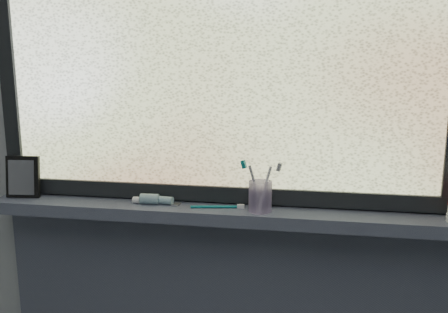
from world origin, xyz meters
The scene contains 9 objects.
wall_back centered at (0.00, 1.30, 1.25)m, with size 3.00×0.01×2.50m, color #9EA3A8.
windowsill centered at (0.00, 1.23, 1.00)m, with size 1.62×0.14×0.04m, color #484D60.
window_pane centered at (0.00, 1.28, 1.53)m, with size 1.50×0.01×1.00m, color silver.
frame_bottom centered at (0.00, 1.28, 1.05)m, with size 1.60×0.03×0.05m, color black.
frame_left centered at (-0.78, 1.28, 1.53)m, with size 0.05×0.03×1.10m, color black.
vanity_mirror centered at (-0.73, 1.23, 1.09)m, with size 0.11×0.05×0.14m, color black.
toothpaste_tube centered at (-0.28, 1.23, 1.04)m, with size 0.18×0.04×0.03m, color silver, non-canonical shape.
toothbrush_cup centered at (0.06, 1.21, 1.07)m, with size 0.07×0.07×0.09m, color #B09BCD.
toothbrush_lying centered at (-0.09, 1.22, 1.03)m, with size 0.18×0.02×0.01m, color #0D7D7D, non-canonical shape.
Camera 1 is at (0.19, -0.22, 1.49)m, focal length 40.00 mm.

